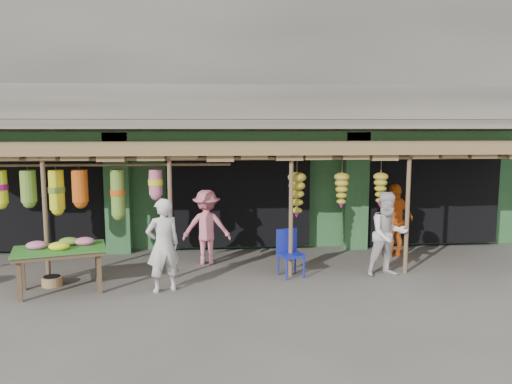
{
  "coord_description": "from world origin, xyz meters",
  "views": [
    {
      "loc": [
        -0.5,
        -10.39,
        3.17
      ],
      "look_at": [
        0.36,
        1.0,
        1.64
      ],
      "focal_mm": 35.0,
      "sensor_mm": 36.0,
      "label": 1
    }
  ],
  "objects": [
    {
      "name": "person_vendor",
      "position": [
        3.75,
        1.19,
        0.89
      ],
      "size": [
        1.13,
        0.79,
        1.78
      ],
      "primitive_type": "imported",
      "rotation": [
        0.0,
        0.0,
        3.51
      ],
      "color": "#DC5E14",
      "rests_on": "ground"
    },
    {
      "name": "building",
      "position": [
        -0.0,
        4.87,
        3.37
      ],
      "size": [
        16.4,
        6.8,
        7.0
      ],
      "color": "gray",
      "rests_on": "ground"
    },
    {
      "name": "person_front",
      "position": [
        -1.57,
        -1.01,
        0.9
      ],
      "size": [
        0.78,
        0.67,
        1.81
      ],
      "primitive_type": "imported",
      "rotation": [
        0.0,
        0.0,
        3.57
      ],
      "color": "silver",
      "rests_on": "ground"
    },
    {
      "name": "basket_right",
      "position": [
        -3.83,
        -0.5,
        0.09
      ],
      "size": [
        0.47,
        0.47,
        0.18
      ],
      "primitive_type": "cylinder",
      "rotation": [
        0.0,
        0.0,
        -0.19
      ],
      "color": "olive",
      "rests_on": "ground"
    },
    {
      "name": "flower_table",
      "position": [
        -3.53,
        -0.86,
        0.81
      ],
      "size": [
        1.87,
        1.4,
        1.0
      ],
      "rotation": [
        0.0,
        0.0,
        0.28
      ],
      "color": "brown",
      "rests_on": "ground"
    },
    {
      "name": "blue_chair",
      "position": [
        0.97,
        -0.19,
        0.55
      ],
      "size": [
        0.6,
        0.6,
        0.99
      ],
      "rotation": [
        0.0,
        0.0,
        0.32
      ],
      "color": "#172096",
      "rests_on": "ground"
    },
    {
      "name": "person_right",
      "position": [
        3.04,
        -0.36,
        0.9
      ],
      "size": [
        0.97,
        0.81,
        1.79
      ],
      "primitive_type": "imported",
      "rotation": [
        0.0,
        0.0,
        0.16
      ],
      "color": "silver",
      "rests_on": "ground"
    },
    {
      "name": "ground",
      "position": [
        0.0,
        0.0,
        0.0
      ],
      "size": [
        80.0,
        80.0,
        0.0
      ],
      "primitive_type": "plane",
      "color": "#514C47",
      "rests_on": "ground"
    },
    {
      "name": "person_shopper",
      "position": [
        -0.79,
        0.88,
        0.86
      ],
      "size": [
        1.13,
        0.67,
        1.71
      ],
      "primitive_type": "imported",
      "rotation": [
        0.0,
        0.0,
        3.11
      ],
      "color": "pink",
      "rests_on": "ground"
    },
    {
      "name": "awning",
      "position": [
        -0.14,
        0.8,
        2.58
      ],
      "size": [
        14.0,
        2.7,
        2.79
      ],
      "color": "brown",
      "rests_on": "ground"
    }
  ]
}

